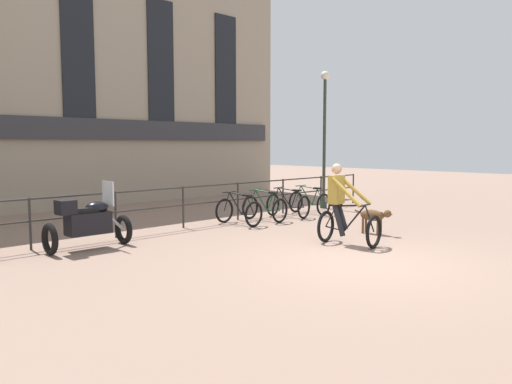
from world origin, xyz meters
The scene contains 11 objects.
ground_plane centered at (0.00, 0.00, 0.00)m, with size 60.00×60.00×0.00m, color #8E7060.
canal_railing centered at (0.00, 5.20, 0.71)m, with size 15.05×0.05×1.05m.
building_facade centered at (0.00, 10.99, 4.38)m, with size 18.00×0.72×8.80m.
cyclist_with_bike centered at (1.12, 1.14, 0.76)m, with size 0.83×1.25×1.70m.
dog centered at (2.62, 1.33, 0.43)m, with size 0.25×0.99×0.60m.
parked_motorcycle centered at (-2.91, 4.45, 0.56)m, with size 1.68×0.65×1.35m.
parked_bicycle_near_lamp centered at (1.30, 4.54, 0.36)m, with size 0.73×1.15×0.86m.
parked_bicycle_mid_left centered at (2.27, 4.54, 0.36)m, with size 0.75×1.16×0.86m.
parked_bicycle_mid_right centered at (3.25, 4.54, 0.36)m, with size 0.83×1.20×0.86m.
parked_bicycle_far_end centered at (4.22, 4.54, 0.36)m, with size 0.69×1.13×0.86m.
street_lamp centered at (5.64, 5.10, 2.50)m, with size 0.28×0.28×4.45m.
Camera 1 is at (-7.49, -4.88, 2.10)m, focal length 35.00 mm.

